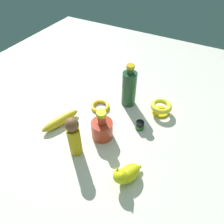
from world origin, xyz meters
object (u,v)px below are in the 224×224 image
bottle_tall (129,88)px  bottle_short (102,128)px  cat_figurine (126,174)px  person_figure_adult (74,136)px  bangle (100,106)px  bowl (161,107)px  nail_polish_jar (140,125)px  banana (60,121)px

bottle_tall → bottle_short: (-0.25, 0.01, -0.05)m
cat_figurine → person_figure_adult: size_ratio=0.68×
person_figure_adult → bangle: bearing=10.3°
bowl → bangle: 0.30m
bangle → cat_figurine: bearing=-135.9°
bottle_tall → bangle: (-0.10, 0.11, -0.09)m
nail_polish_jar → banana: bearing=114.0°
banana → cat_figurine: 0.40m
bangle → nail_polish_jar: (-0.03, -0.23, 0.01)m
person_figure_adult → bottle_short: (0.12, -0.05, -0.05)m
bottle_tall → person_figure_adult: size_ratio=1.18×
nail_polish_jar → cat_figurine: bearing=-167.7°
bowl → bottle_short: 0.31m
bottle_tall → nail_polish_jar: 0.19m
bottle_tall → person_figure_adult: (-0.37, 0.06, -0.00)m
nail_polish_jar → person_figure_adult: 0.31m
bowl → person_figure_adult: bearing=149.7°
bottle_short → person_figure_adult: bearing=157.8°
cat_figurine → person_figure_adult: 0.24m
bottle_tall → cat_figurine: (-0.39, -0.18, -0.06)m
bottle_short → banana: bearing=98.1°
bowl → cat_figurine: 0.40m
person_figure_adult → bowl: bearing=-30.3°
bottle_tall → banana: bearing=143.0°
bangle → cat_figurine: 0.41m
banana → person_figure_adult: bearing=76.8°
bowl → bottle_short: bearing=146.3°
bottle_tall → person_figure_adult: 0.38m
nail_polish_jar → bottle_short: 0.17m
bottle_tall → bangle: 0.17m
bowl → bottle_tall: size_ratio=0.46×
bottle_tall → banana: 0.36m
bowl → banana: bearing=127.4°
bowl → cat_figurine: cat_figurine is taller
bottle_tall → cat_figurine: bearing=-155.8°
bangle → cat_figurine: cat_figurine is taller
bowl → banana: 0.48m
banana → cat_figurine: (-0.11, -0.39, 0.02)m
bowl → bottle_tall: bearing=93.4°
bottle_short → nail_polish_jar: bearing=-46.9°
cat_figurine → person_figure_adult: (0.02, 0.23, 0.06)m
bowl → person_figure_adult: (-0.38, 0.22, 0.06)m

